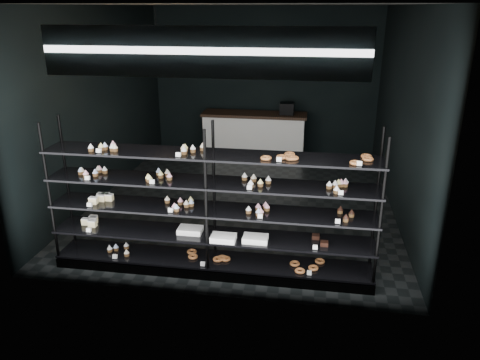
{
  "coord_description": "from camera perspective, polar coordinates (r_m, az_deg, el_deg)",
  "views": [
    {
      "loc": [
        1.13,
        -7.54,
        3.17
      ],
      "look_at": [
        0.23,
        -1.9,
        1.05
      ],
      "focal_mm": 35.0,
      "sensor_mm": 36.0,
      "label": 1
    }
  ],
  "objects": [
    {
      "name": "signage",
      "position": [
        4.77,
        -4.81,
        15.26
      ],
      "size": [
        3.3,
        0.05,
        0.5
      ],
      "color": "#0D2243",
      "rests_on": "room"
    },
    {
      "name": "room",
      "position": [
        7.78,
        0.58,
        8.74
      ],
      "size": [
        5.01,
        6.01,
        3.2
      ],
      "color": "black",
      "rests_on": "ground"
    },
    {
      "name": "service_counter",
      "position": [
        10.46,
        1.8,
        5.61
      ],
      "size": [
        2.29,
        0.65,
        1.23
      ],
      "color": "silver",
      "rests_on": "room"
    },
    {
      "name": "pendant_lamp",
      "position": [
        6.49,
        -9.93,
        13.73
      ],
      "size": [
        0.29,
        0.29,
        0.87
      ],
      "color": "black",
      "rests_on": "room"
    },
    {
      "name": "display_shelf",
      "position": [
        5.81,
        -3.81,
        -5.58
      ],
      "size": [
        4.0,
        0.5,
        1.91
      ],
      "color": "black",
      "rests_on": "room"
    }
  ]
}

